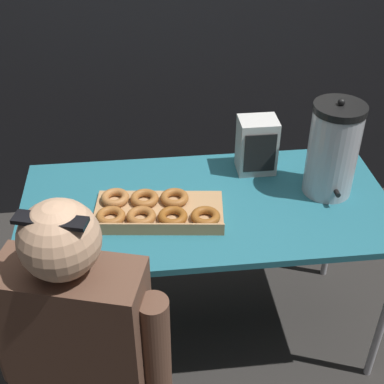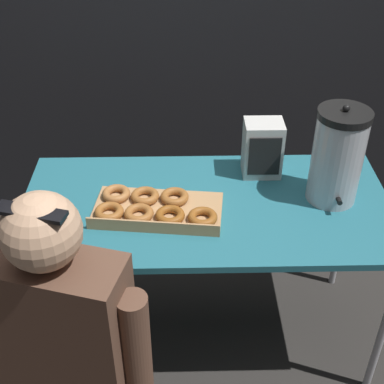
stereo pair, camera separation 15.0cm
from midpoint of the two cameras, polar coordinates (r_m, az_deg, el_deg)
The scene contains 8 objects.
ground_plane at distance 2.66m, azimuth 2.96°, elevation -14.64°, with size 12.00×12.00×0.00m, color #2D2B28.
back_wall at distance 2.91m, azimuth 2.27°, elevation 19.55°, with size 6.00×0.11×2.47m.
folding_table at distance 2.16m, azimuth 3.53°, elevation -2.39°, with size 1.48×0.72×0.77m.
donut_box at distance 2.07m, azimuth -2.05°, elevation -1.81°, with size 0.52×0.32×0.05m.
coffee_urn at distance 2.15m, azimuth 17.20°, elevation 3.61°, with size 0.20×0.23×0.41m.
cell_phone at distance 2.00m, azimuth -13.57°, elevation -5.00°, with size 0.09×0.16×0.01m.
space_heater at distance 2.27m, azimuth 9.41°, elevation 4.56°, with size 0.16×0.13×0.24m.
person_seated at distance 1.84m, azimuth -10.69°, elevation -17.11°, with size 0.56×0.32×1.24m.
Camera 2 is at (-0.09, -1.70, 2.04)m, focal length 50.00 mm.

